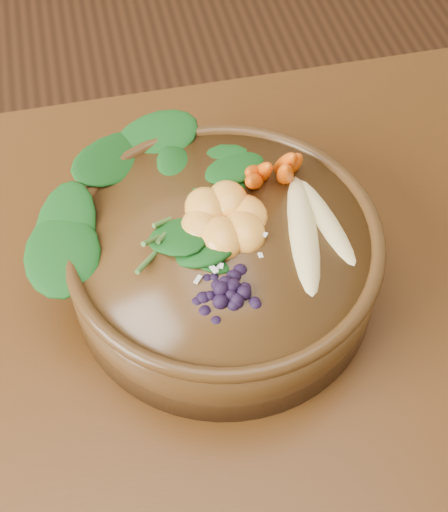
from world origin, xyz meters
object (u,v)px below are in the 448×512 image
Objects in this scene: kale_heap at (170,174)px; mandarin_cluster at (225,209)px; stoneware_bowl at (224,262)px; carrot_cluster at (273,140)px; banana_halves at (316,217)px; dining_table at (111,457)px; blueberry_pile at (234,277)px.

mandarin_cluster is at bearing -49.70° from kale_heap.
mandarin_cluster is at bearing 75.75° from stoneware_bowl.
carrot_cluster reaches higher than stoneware_bowl.
kale_heap is at bearing 156.45° from banana_halves.
dining_table is 11.12× the size of blueberry_pile.
mandarin_cluster reaches higher than banana_halves.
dining_table is at bearing -129.40° from carrot_cluster.
banana_halves is (0.09, -0.01, 0.06)m from stoneware_bowl.
kale_heap is at bearing 60.61° from dining_table.
stoneware_bowl is 1.80× the size of banana_halves.
stoneware_bowl is at bearing -104.25° from mandarin_cluster.
blueberry_pile is (-0.10, -0.06, 0.01)m from banana_halves.
kale_heap reaches higher than mandarin_cluster.
blueberry_pile is (-0.07, -0.14, -0.02)m from carrot_cluster.
banana_halves is (0.24, 0.11, 0.19)m from dining_table.
mandarin_cluster is at bearing 42.85° from dining_table.
kale_heap is at bearing 118.96° from stoneware_bowl.
carrot_cluster is (0.11, 0.00, 0.02)m from kale_heap.
mandarin_cluster is at bearing 170.25° from banana_halves.
stoneware_bowl is 2.16× the size of blueberry_pile.
kale_heap is at bearing -169.49° from carrot_cluster.
carrot_cluster is 0.16m from blueberry_pile.
stoneware_bowl is 0.10m from kale_heap.
kale_heap reaches higher than blueberry_pile.
carrot_cluster is at bearing 42.69° from dining_table.
stoneware_bowl is at bearing -61.04° from kale_heap.
blueberry_pile is at bearing -109.55° from carrot_cluster.
kale_heap reaches higher than stoneware_bowl.
kale_heap is 0.15m from banana_halves.
dining_table is at bearing -157.65° from blueberry_pile.
carrot_cluster is 0.60× the size of blueberry_pile.
dining_table is 0.25m from blueberry_pile.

